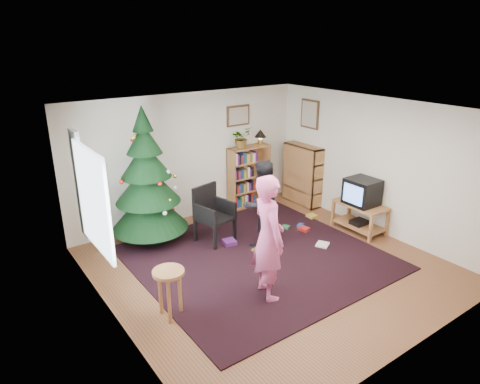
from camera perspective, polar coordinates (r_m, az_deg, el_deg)
floor at (r=7.03m, az=3.84°, el=-9.74°), size 5.00×5.00×0.00m
ceiling at (r=6.18m, az=4.39°, el=10.80°), size 5.00×5.00×0.00m
wall_back at (r=8.48m, az=-6.72°, el=4.65°), size 5.00×0.02×2.50m
wall_front at (r=5.01m, az=22.74°, el=-8.25°), size 5.00×0.02×2.50m
wall_left at (r=5.38m, az=-17.06°, el=-5.52°), size 0.02×5.00×2.50m
wall_right at (r=8.25m, az=17.67°, el=3.38°), size 0.02×5.00×2.50m
rug at (r=7.23m, az=2.33°, el=-8.72°), size 3.80×3.60×0.02m
window_pane at (r=5.83m, az=-18.98°, el=-1.07°), size 0.04×1.20×1.40m
curtain at (r=6.48m, az=-20.51°, el=0.85°), size 0.06×0.35×1.60m
picture_back at (r=8.90m, az=-0.25°, el=10.15°), size 0.55×0.03×0.42m
picture_right at (r=9.19m, az=9.30°, el=10.21°), size 0.03×0.50×0.60m
christmas_tree at (r=7.58m, az=-12.23°, el=0.59°), size 1.35×1.35×2.44m
bookshelf_back at (r=9.21m, az=1.18°, el=2.24°), size 0.95×0.30×1.30m
bookshelf_right at (r=9.40m, az=8.31°, el=2.40°), size 0.30×0.95×1.30m
tv_stand at (r=8.36m, az=15.67°, el=-2.93°), size 0.53×0.96×0.55m
crt_tv at (r=8.19m, az=15.96°, el=0.05°), size 0.51×0.55×0.48m
armchair at (r=7.65m, az=-3.83°, el=-2.56°), size 0.66×0.67×1.02m
stool at (r=5.68m, az=-9.46°, el=-11.64°), size 0.41×0.41×0.69m
person_standing at (r=5.87m, az=3.80°, el=-6.12°), size 0.58×0.74×1.81m
person_by_chair at (r=7.34m, az=2.87°, el=-1.63°), size 0.78×0.62×1.55m
potted_plant at (r=8.87m, az=0.18°, el=7.26°), size 0.45×0.41×0.43m
table_lamp at (r=9.16m, az=2.74°, el=7.68°), size 0.25×0.25×0.33m
floor_clutter at (r=8.04m, az=6.49°, el=-5.44°), size 2.23×1.20×0.08m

